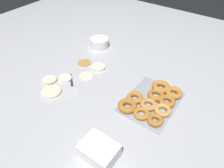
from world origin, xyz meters
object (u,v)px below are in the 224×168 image
(container_stack, at_px, (99,151))
(donut_tray, at_px, (153,101))
(spatula, at_px, (73,90))
(batter_bowl, at_px, (99,43))
(pancake_2, at_px, (86,76))
(pancake_4, at_px, (84,62))
(pancake_1, at_px, (50,80))
(pancake_0, at_px, (98,67))
(pancake_5, at_px, (65,78))
(pancake_3, at_px, (51,92))

(container_stack, bearing_deg, donut_tray, -5.80)
(spatula, bearing_deg, batter_bowl, 150.46)
(pancake_2, bearing_deg, pancake_4, 46.17)
(pancake_1, height_order, batter_bowl, batter_bowl)
(pancake_0, relative_size, pancake_2, 0.98)
(pancake_1, xyz_separation_m, spatula, (0.02, -0.18, -0.01))
(pancake_4, bearing_deg, pancake_5, -174.65)
(pancake_2, height_order, pancake_4, same)
(pancake_2, distance_m, container_stack, 0.57)
(container_stack, xyz_separation_m, spatula, (0.24, 0.40, -0.04))
(pancake_4, bearing_deg, batter_bowl, 12.26)
(pancake_3, bearing_deg, pancake_5, 9.78)
(donut_tray, height_order, container_stack, container_stack)
(batter_bowl, bearing_deg, spatula, -159.63)
(pancake_3, relative_size, batter_bowl, 0.80)
(pancake_3, relative_size, pancake_5, 1.41)
(batter_bowl, bearing_deg, pancake_3, -170.74)
(pancake_1, relative_size, container_stack, 0.55)
(pancake_3, xyz_separation_m, pancake_4, (0.34, 0.04, -0.00))
(pancake_5, relative_size, container_stack, 0.52)
(pancake_3, xyz_separation_m, container_stack, (-0.15, -0.49, 0.03))
(pancake_2, xyz_separation_m, spatula, (-0.15, -0.02, -0.00))
(pancake_1, relative_size, pancake_2, 0.91)
(pancake_0, distance_m, pancake_3, 0.36)
(pancake_1, relative_size, spatula, 0.42)
(donut_tray, bearing_deg, pancake_5, 103.99)
(pancake_5, xyz_separation_m, donut_tray, (0.14, -0.55, 0.01))
(pancake_0, xyz_separation_m, pancake_1, (-0.29, 0.16, 0.00))
(container_stack, relative_size, spatula, 0.76)
(pancake_4, distance_m, spatula, 0.29)
(container_stack, bearing_deg, pancake_1, 69.31)
(container_stack, distance_m, spatula, 0.47)
(pancake_3, bearing_deg, pancake_1, 53.54)
(pancake_1, distance_m, donut_tray, 0.66)
(pancake_1, height_order, container_stack, container_stack)
(pancake_1, xyz_separation_m, batter_bowl, (0.52, 0.00, 0.03))
(pancake_2, height_order, container_stack, container_stack)
(pancake_4, relative_size, pancake_5, 1.17)
(pancake_1, relative_size, donut_tray, 0.24)
(pancake_0, bearing_deg, pancake_3, 168.16)
(pancake_3, distance_m, pancake_4, 0.35)
(pancake_2, height_order, pancake_3, pancake_3)
(pancake_4, distance_m, container_stack, 0.73)
(pancake_2, bearing_deg, donut_tray, -84.98)
(pancake_0, relative_size, pancake_3, 0.82)
(pancake_1, bearing_deg, pancake_5, -42.33)
(spatula, bearing_deg, pancake_1, -132.23)
(pancake_0, xyz_separation_m, container_stack, (-0.51, -0.41, 0.03))
(pancake_2, relative_size, batter_bowl, 0.67)
(pancake_4, distance_m, pancake_5, 0.21)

